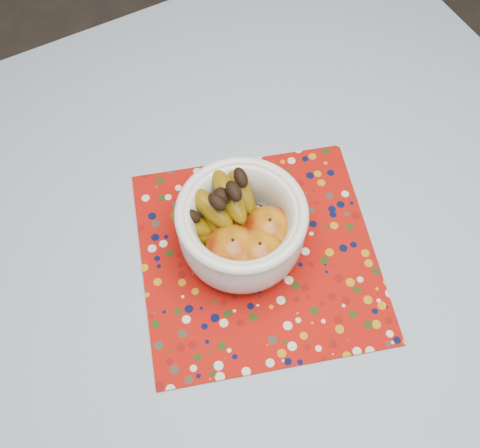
# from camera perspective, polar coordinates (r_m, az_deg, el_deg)

# --- Properties ---
(table) EXTENTS (1.20, 1.20, 0.75)m
(table) POSITION_cam_1_polar(r_m,az_deg,el_deg) (1.02, 2.40, -6.18)
(table) COLOR brown
(table) RESTS_ON ground
(tablecloth) EXTENTS (1.32, 1.32, 0.01)m
(tablecloth) POSITION_cam_1_polar(r_m,az_deg,el_deg) (0.94, 2.59, -4.31)
(tablecloth) COLOR #6482A7
(tablecloth) RESTS_ON table
(placemat) EXTENTS (0.49, 0.49, 0.00)m
(placemat) POSITION_cam_1_polar(r_m,az_deg,el_deg) (0.94, 1.84, -3.16)
(placemat) COLOR #9C0E08
(placemat) RESTS_ON tablecloth
(fruit_bowl) EXTENTS (0.23, 0.21, 0.16)m
(fruit_bowl) POSITION_cam_1_polar(r_m,az_deg,el_deg) (0.89, -0.29, -0.31)
(fruit_bowl) COLOR silver
(fruit_bowl) RESTS_ON placemat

